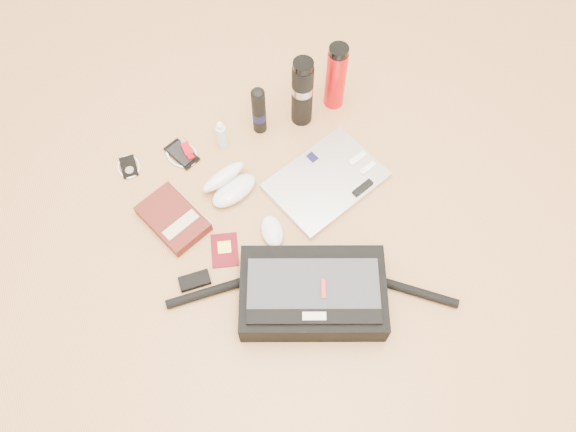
{
  "coord_description": "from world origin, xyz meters",
  "views": [
    {
      "loc": [
        -0.25,
        -0.74,
        1.67
      ],
      "look_at": [
        0.04,
        0.03,
        0.06
      ],
      "focal_mm": 35.0,
      "sensor_mm": 36.0,
      "label": 1
    }
  ],
  "objects_px": {
    "thermos_black": "(302,92)",
    "thermos_red": "(336,77)",
    "book": "(174,218)",
    "messenger_bag": "(312,293)",
    "laptop": "(327,181)"
  },
  "relations": [
    {
      "from": "laptop",
      "to": "thermos_red",
      "type": "bearing_deg",
      "value": 43.43
    },
    {
      "from": "laptop",
      "to": "book",
      "type": "distance_m",
      "value": 0.53
    },
    {
      "from": "thermos_black",
      "to": "thermos_red",
      "type": "relative_size",
      "value": 1.05
    },
    {
      "from": "messenger_bag",
      "to": "laptop",
      "type": "xyz_separation_m",
      "value": [
        0.21,
        0.37,
        -0.04
      ]
    },
    {
      "from": "messenger_bag",
      "to": "thermos_black",
      "type": "distance_m",
      "value": 0.71
    },
    {
      "from": "thermos_black",
      "to": "book",
      "type": "bearing_deg",
      "value": -155.9
    },
    {
      "from": "book",
      "to": "thermos_black",
      "type": "xyz_separation_m",
      "value": [
        0.55,
        0.25,
        0.13
      ]
    },
    {
      "from": "book",
      "to": "messenger_bag",
      "type": "bearing_deg",
      "value": -75.21
    },
    {
      "from": "book",
      "to": "thermos_red",
      "type": "distance_m",
      "value": 0.75
    },
    {
      "from": "laptop",
      "to": "thermos_red",
      "type": "distance_m",
      "value": 0.38
    },
    {
      "from": "book",
      "to": "thermos_black",
      "type": "distance_m",
      "value": 0.62
    },
    {
      "from": "messenger_bag",
      "to": "thermos_black",
      "type": "relative_size",
      "value": 2.92
    },
    {
      "from": "thermos_black",
      "to": "laptop",
      "type": "bearing_deg",
      "value": -94.0
    },
    {
      "from": "book",
      "to": "thermos_black",
      "type": "height_order",
      "value": "thermos_black"
    },
    {
      "from": "thermos_red",
      "to": "messenger_bag",
      "type": "bearing_deg",
      "value": -117.85
    }
  ]
}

